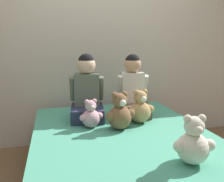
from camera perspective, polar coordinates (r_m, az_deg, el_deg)
The scene contains 8 objects.
wall_behind_bed at distance 2.88m, azimuth -3.45°, elevation 12.39°, with size 8.00×0.06×2.50m.
bed at distance 2.07m, azimuth 2.71°, elevation -16.47°, with size 1.46×1.90×0.48m.
child_on_left at distance 2.29m, azimuth -6.06°, elevation -0.32°, with size 0.35×0.39×0.63m.
child_on_right at distance 2.39m, azimuth 4.98°, elevation 0.13°, with size 0.33×0.35×0.62m.
teddy_bear_held_by_left_child at distance 2.08m, azimuth -5.10°, elevation -5.91°, with size 0.21×0.16×0.25m.
teddy_bear_held_by_right_child at distance 2.21m, azimuth 6.83°, elevation -4.26°, with size 0.26×0.20×0.32m.
teddy_bear_between_children at distance 2.03m, azimuth 1.85°, elevation -5.45°, with size 0.27×0.21×0.33m.
teddy_bear_at_foot_of_bed at distance 1.56m, azimuth 18.94°, elevation -11.80°, with size 0.26×0.20×0.31m.
Camera 1 is at (-0.53, -1.75, 1.21)m, focal length 38.00 mm.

